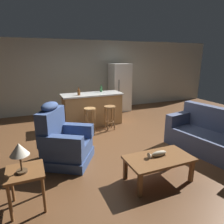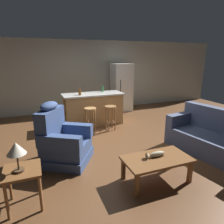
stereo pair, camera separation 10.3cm
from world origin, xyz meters
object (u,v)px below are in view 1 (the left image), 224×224
kitchen_island (92,109)px  bar_stool_left (90,116)px  recliner_near_lamp (63,142)px  table_lamp (19,151)px  bar_stool_right (110,113)px  bottle_tall_green (79,92)px  coffee_table (159,160)px  refrigerator (120,88)px  fish_figurine (157,154)px  bottle_short_amber (101,89)px  end_table (26,177)px  couch (214,138)px

kitchen_island → bar_stool_left: size_ratio=2.65×
recliner_near_lamp → table_lamp: 1.37m
bar_stool_right → bottle_tall_green: bottle_tall_green is taller
coffee_table → refrigerator: (1.33, 4.41, 0.52)m
coffee_table → fish_figurine: size_ratio=3.24×
kitchen_island → bottle_tall_green: (-0.42, -0.11, 0.56)m
recliner_near_lamp → bottle_short_amber: (1.57, 2.20, 0.61)m
fish_figurine → bottle_short_amber: (0.23, 3.39, 0.57)m
end_table → refrigerator: bearing=51.8°
table_lamp → refrigerator: refrigerator is taller
recliner_near_lamp → table_lamp: size_ratio=2.93×
recliner_near_lamp → kitchen_island: recliner_near_lamp is taller
fish_figurine → bottle_short_amber: bearing=86.0°
kitchen_island → bar_stool_left: bearing=-113.0°
couch → kitchen_island: size_ratio=1.12×
end_table → couch: bearing=3.3°
coffee_table → refrigerator: refrigerator is taller
table_lamp → bar_stool_right: bearing=47.8°
couch → recliner_near_lamp: bearing=-25.7°
fish_figurine → bar_stool_left: bar_stool_left is taller
end_table → kitchen_island: (1.87, 3.04, 0.02)m
bar_stool_right → kitchen_island: bearing=116.6°
bottle_tall_green → bottle_short_amber: 0.86m
fish_figurine → bottle_tall_green: bottle_tall_green is taller
end_table → bottle_tall_green: bearing=63.6°
coffee_table → bar_stool_left: bearing=99.0°
refrigerator → fish_figurine: bearing=-106.9°
bottle_tall_green → fish_figurine: bearing=-79.7°
end_table → bar_stool_right: 3.25m
couch → bottle_short_amber: bearing=-74.6°
recliner_near_lamp → bar_stool_right: 2.03m
bar_stool_left → bar_stool_right: 0.58m
coffee_table → bar_stool_right: bearing=86.1°
couch → bottle_tall_green: bottle_tall_green is taller
coffee_table → fish_figurine: 0.11m
bar_stool_right → refrigerator: 2.20m
refrigerator → table_lamp: bearing=-128.3°
recliner_near_lamp → coffee_table: bearing=-10.4°
end_table → bar_stool_left: size_ratio=0.82×
coffee_table → bar_stool_right: (0.18, 2.58, 0.11)m
couch → bottle_tall_green: 3.60m
bottle_short_amber → kitchen_island: bearing=-149.5°
kitchen_island → bottle_tall_green: bearing=-165.2°
bottle_short_amber → bar_stool_left: bearing=-127.0°
coffee_table → bar_stool_right: 2.59m
bar_stool_right → table_lamp: bearing=-132.2°
fish_figurine → end_table: end_table is taller
end_table → kitchen_island: 3.57m
recliner_near_lamp → bottle_tall_green: 2.12m
fish_figurine → couch: size_ratio=0.17×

